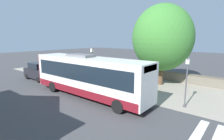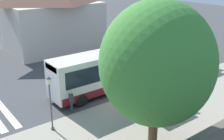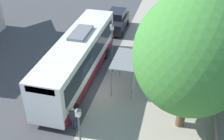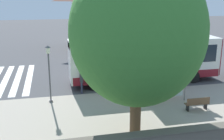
% 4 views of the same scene
% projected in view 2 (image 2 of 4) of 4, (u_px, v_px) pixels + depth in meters
% --- Properties ---
extents(ground_plane, '(120.00, 120.00, 0.00)m').
position_uv_depth(ground_plane, '(117.00, 99.00, 23.32)').
color(ground_plane, '#424244').
rests_on(ground_plane, ground).
extents(sidewalk_plaza, '(9.00, 44.00, 0.02)m').
position_uv_depth(sidewalk_plaza, '(156.00, 121.00, 19.95)').
color(sidewalk_plaza, '#9E9384').
rests_on(sidewalk_plaza, ground).
extents(background_building, '(8.22, 12.05, 8.77)m').
position_uv_depth(background_building, '(53.00, 15.00, 35.97)').
color(background_building, beige).
rests_on(background_building, ground).
extents(bus, '(2.63, 12.09, 3.78)m').
position_uv_depth(bus, '(115.00, 68.00, 24.74)').
color(bus, silver).
rests_on(bus, ground).
extents(bus_shelter, '(1.81, 3.15, 2.54)m').
position_uv_depth(bus_shelter, '(145.00, 80.00, 21.64)').
color(bus_shelter, slate).
rests_on(bus_shelter, ground).
extents(pedestrian, '(0.34, 0.23, 1.76)m').
position_uv_depth(pedestrian, '(71.00, 100.00, 20.86)').
color(pedestrian, '#2D3347').
rests_on(pedestrian, ground).
extents(bench, '(0.40, 1.52, 0.88)m').
position_uv_depth(bench, '(179.00, 105.00, 21.26)').
color(bench, brown).
rests_on(bench, ground).
extents(street_lamp_near, '(0.28, 0.28, 4.32)m').
position_uv_depth(street_lamp_near, '(147.00, 64.00, 23.81)').
color(street_lamp_near, '#4C4C51').
rests_on(street_lamp_near, ground).
extents(street_lamp_far, '(0.28, 0.28, 3.84)m').
position_uv_depth(street_lamp_far, '(50.00, 99.00, 18.18)').
color(street_lamp_far, '#4C4C51').
rests_on(street_lamp_far, ground).
extents(shade_tree, '(6.56, 6.56, 8.85)m').
position_uv_depth(shade_tree, '(157.00, 64.00, 15.69)').
color(shade_tree, brown).
rests_on(shade_tree, ground).
extents(parked_car_behind_bus, '(2.02, 4.36, 2.15)m').
position_uv_depth(parked_car_behind_bus, '(191.00, 59.00, 30.07)').
color(parked_car_behind_bus, black).
rests_on(parked_car_behind_bus, ground).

